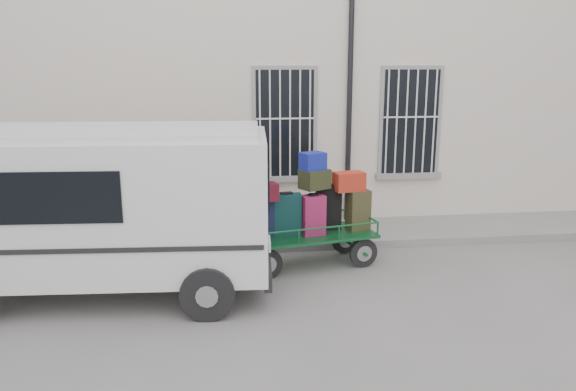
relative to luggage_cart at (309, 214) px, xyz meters
The scene contains 5 objects.
ground 1.17m from the luggage_cart, 67.37° to the right, with size 80.00×80.00×0.00m, color slate.
building 5.28m from the luggage_cart, 86.85° to the left, with size 24.00×5.15×6.00m.
sidewalk 1.81m from the luggage_cart, 80.32° to the left, with size 24.00×1.70×0.15m, color slate.
luggage_cart is the anchor object (origin of this frame).
van 3.44m from the luggage_cart, 166.28° to the right, with size 5.21×2.57×2.56m.
Camera 1 is at (-1.79, -8.63, 3.51)m, focal length 35.00 mm.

